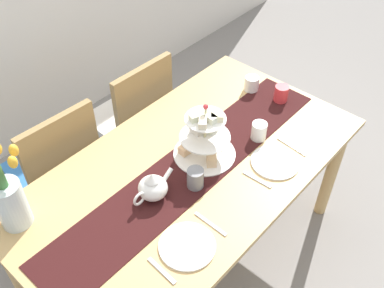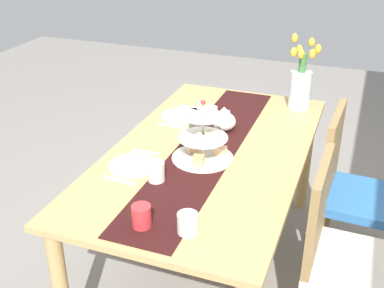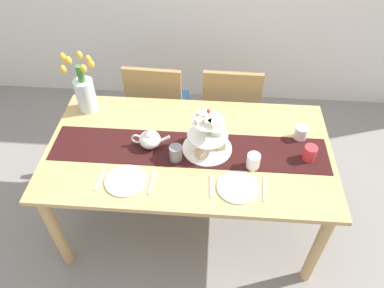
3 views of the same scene
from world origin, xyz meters
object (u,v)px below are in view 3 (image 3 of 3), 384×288
at_px(dinner_plate_left, 126,181).
at_px(dinner_plate_right, 238,187).
at_px(chair_left, 158,105).
at_px(mug_orange, 310,153).
at_px(tulip_vase, 85,90).
at_px(mug_white_text, 253,161).
at_px(chair_right, 230,108).
at_px(tiered_cake_stand, 208,136).
at_px(mug_grey, 176,153).
at_px(teapot, 150,139).
at_px(fork_left, 100,179).
at_px(fork_right, 211,186).
at_px(dining_table, 189,159).
at_px(cream_jug, 301,133).
at_px(knife_left, 151,182).
at_px(knife_right, 264,189).

bearing_deg(dinner_plate_left, dinner_plate_right, 0.00).
distance_m(chair_left, dinner_plate_right, 1.17).
height_order(dinner_plate_left, mug_orange, mug_orange).
xyz_separation_m(tulip_vase, mug_white_text, (1.08, -0.45, -0.10)).
relative_size(chair_left, mug_white_text, 9.58).
relative_size(chair_right, dinner_plate_left, 3.96).
height_order(tiered_cake_stand, mug_grey, tiered_cake_stand).
distance_m(tiered_cake_stand, mug_white_text, 0.30).
distance_m(teapot, fork_left, 0.38).
xyz_separation_m(chair_right, teapot, (-0.50, -0.70, 0.30)).
bearing_deg(dinner_plate_right, mug_grey, 152.44).
bearing_deg(fork_right, mug_white_text, 34.63).
xyz_separation_m(dinner_plate_left, mug_orange, (1.04, 0.25, 0.04)).
xyz_separation_m(dining_table, dinner_plate_right, (0.29, -0.29, 0.10)).
bearing_deg(mug_white_text, cream_jug, 41.13).
height_order(tiered_cake_stand, knife_left, tiered_cake_stand).
bearing_deg(dinner_plate_right, dinner_plate_left, 180.00).
bearing_deg(fork_right, fork_left, 180.00).
bearing_deg(knife_right, knife_left, 180.00).
height_order(fork_left, mug_grey, mug_grey).
xyz_separation_m(dining_table, knife_right, (0.43, -0.29, 0.10)).
distance_m(dinner_plate_left, knife_left, 0.15).
relative_size(fork_right, knife_right, 0.88).
bearing_deg(tulip_vase, mug_grey, -33.60).
bearing_deg(chair_left, dining_table, -66.32).
distance_m(tiered_cake_stand, cream_jug, 0.59).
bearing_deg(mug_grey, knife_left, -121.99).
bearing_deg(cream_jug, knife_left, -153.85).
relative_size(dining_table, tulip_vase, 3.92).
height_order(fork_left, mug_orange, mug_orange).
bearing_deg(dinner_plate_left, chair_right, 58.78).
bearing_deg(tiered_cake_stand, fork_left, -154.04).
relative_size(chair_left, tulip_vase, 2.07).
height_order(tulip_vase, knife_left, tulip_vase).
relative_size(chair_left, mug_orange, 9.58).
distance_m(dining_table, fork_right, 0.34).
height_order(chair_left, mug_grey, chair_left).
bearing_deg(chair_right, tulip_vase, -159.16).
xyz_separation_m(dining_table, teapot, (-0.24, 0.00, 0.16)).
relative_size(fork_right, mug_orange, 1.58).
bearing_deg(chair_right, dining_table, -110.75).
height_order(chair_right, dinner_plate_right, chair_right).
xyz_separation_m(knife_left, dinner_plate_right, (0.48, 0.00, 0.00)).
xyz_separation_m(chair_left, cream_jug, (0.99, -0.56, 0.29)).
relative_size(tiered_cake_stand, mug_white_text, 3.20).
bearing_deg(chair_left, dinner_plate_left, -91.50).
relative_size(dinner_plate_right, mug_grey, 2.42).
bearing_deg(dining_table, tiered_cake_stand, 0.10).
distance_m(knife_left, mug_white_text, 0.59).
bearing_deg(chair_left, mug_white_text, -50.34).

